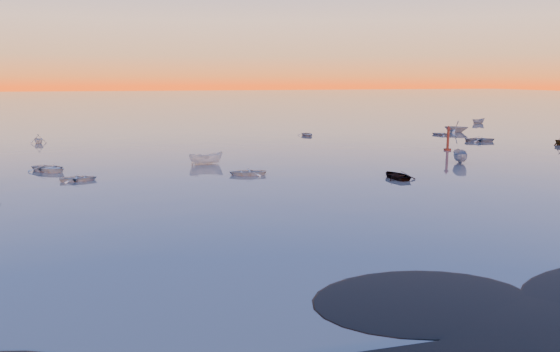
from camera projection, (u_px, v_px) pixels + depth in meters
name	position (u px, v px, depth m)	size (l,w,h in m)	color
ground	(181.00, 123.00, 117.98)	(600.00, 600.00, 0.00)	#675D56
mud_lobes	(411.00, 319.00, 22.15)	(140.00, 6.00, 0.07)	black
moored_fleet	(213.00, 151.00, 73.38)	(124.00, 58.00, 1.20)	silver
boat_near_left	(50.00, 171.00, 57.12)	(4.40, 1.83, 1.10)	silver
boat_near_center	(206.00, 164.00, 61.86)	(3.85, 1.63, 1.33)	silver
channel_marker	(448.00, 140.00, 73.48)	(0.97, 0.97, 3.46)	#4F1910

